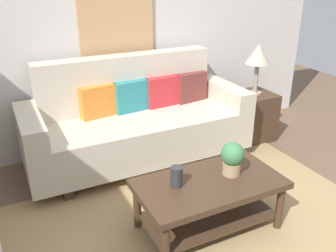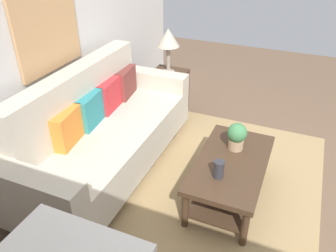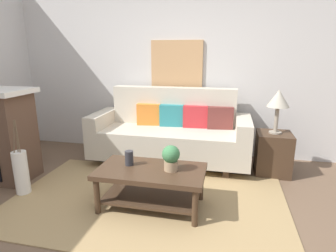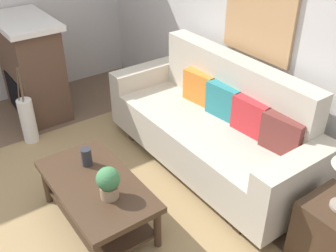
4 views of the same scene
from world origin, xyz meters
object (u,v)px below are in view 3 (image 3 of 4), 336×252
object	(u,v)px
coffee_table	(151,179)
throw_pillow_maroon	(220,118)
framed_painting	(177,64)
table_lamp	(278,100)
floor_vase	(21,173)
throw_pillow_crimson	(196,117)
throw_pillow_teal	(172,115)
potted_plant_tabletop	(171,157)
tabletop_vase	(129,158)
couch	(170,134)
side_table	(273,153)
throw_pillow_orange	(149,114)

from	to	relation	value
coffee_table	throw_pillow_maroon	bearing A→B (deg)	65.80
throw_pillow_maroon	framed_painting	size ratio (longest dim) A/B	0.45
table_lamp	framed_painting	bearing A→B (deg)	158.64
throw_pillow_maroon	floor_vase	xyz separation A→B (m)	(-2.15, -1.45, -0.42)
throw_pillow_crimson	framed_painting	world-z (taller)	framed_painting
throw_pillow_crimson	coffee_table	xyz separation A→B (m)	(-0.28, -1.40, -0.37)
throw_pillow_teal	floor_vase	bearing A→B (deg)	-135.04
potted_plant_tabletop	table_lamp	size ratio (longest dim) A/B	0.46
floor_vase	throw_pillow_teal	bearing A→B (deg)	44.96
potted_plant_tabletop	table_lamp	distance (m)	1.69
throw_pillow_maroon	coffee_table	xyz separation A→B (m)	(-0.63, -1.40, -0.37)
tabletop_vase	floor_vase	world-z (taller)	tabletop_vase
coffee_table	floor_vase	xyz separation A→B (m)	(-1.52, -0.05, -0.06)
throw_pillow_crimson	couch	bearing A→B (deg)	-160.36
coffee_table	potted_plant_tabletop	distance (m)	0.33
side_table	framed_painting	distance (m)	1.90
throw_pillow_teal	framed_painting	size ratio (longest dim) A/B	0.45
tabletop_vase	table_lamp	world-z (taller)	table_lamp
tabletop_vase	table_lamp	bearing A→B (deg)	35.17
table_lamp	framed_painting	world-z (taller)	framed_painting
potted_plant_tabletop	table_lamp	xyz separation A→B (m)	(1.15, 1.17, 0.42)
throw_pillow_maroon	coffee_table	world-z (taller)	throw_pillow_maroon
coffee_table	tabletop_vase	world-z (taller)	tabletop_vase
couch	tabletop_vase	bearing A→B (deg)	-98.29
couch	coffee_table	xyz separation A→B (m)	(0.07, -1.27, -0.12)
throw_pillow_orange	throw_pillow_crimson	world-z (taller)	same
throw_pillow_teal	throw_pillow_crimson	xyz separation A→B (m)	(0.35, 0.00, 0.00)
throw_pillow_maroon	throw_pillow_teal	bearing A→B (deg)	180.00
tabletop_vase	throw_pillow_teal	bearing A→B (deg)	82.47
floor_vase	framed_painting	xyz separation A→B (m)	(1.45, 1.79, 1.15)
throw_pillow_crimson	table_lamp	world-z (taller)	table_lamp
tabletop_vase	potted_plant_tabletop	bearing A→B (deg)	-4.64
side_table	tabletop_vase	bearing A→B (deg)	-144.83
coffee_table	side_table	bearing A→B (deg)	41.21
coffee_table	table_lamp	distance (m)	1.92
throw_pillow_orange	coffee_table	world-z (taller)	throw_pillow_orange
side_table	throw_pillow_maroon	bearing A→B (deg)	163.31
throw_pillow_crimson	framed_painting	distance (m)	0.88
throw_pillow_crimson	floor_vase	xyz separation A→B (m)	(-1.80, -1.45, -0.42)
throw_pillow_orange	potted_plant_tabletop	size ratio (longest dim) A/B	1.37
floor_vase	framed_painting	world-z (taller)	framed_painting
throw_pillow_teal	coffee_table	xyz separation A→B (m)	(0.07, -1.40, -0.37)
coffee_table	couch	bearing A→B (deg)	93.34
throw_pillow_maroon	tabletop_vase	xyz separation A→B (m)	(-0.88, -1.35, -0.17)
throw_pillow_orange	throw_pillow_teal	xyz separation A→B (m)	(0.35, 0.00, 0.00)
throw_pillow_orange	couch	bearing A→B (deg)	-19.64
throw_pillow_orange	throw_pillow_maroon	bearing A→B (deg)	0.00
tabletop_vase	framed_painting	xyz separation A→B (m)	(0.18, 1.69, 0.90)
throw_pillow_crimson	side_table	size ratio (longest dim) A/B	0.64
throw_pillow_orange	framed_painting	world-z (taller)	framed_painting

